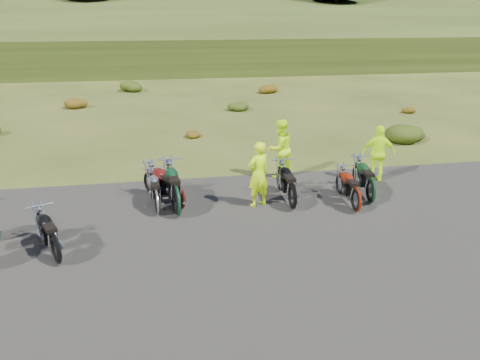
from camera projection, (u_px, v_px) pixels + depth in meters
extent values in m
plane|color=#334216|center=(238.00, 232.00, 11.44)|extent=(300.00, 300.00, 0.00)
cube|color=black|center=(254.00, 274.00, 9.59)|extent=(20.00, 12.00, 0.04)
cube|color=#2E3C14|center=(160.00, 33.00, 113.21)|extent=(300.00, 90.00, 9.17)
cylinder|color=black|center=(88.00, 5.00, 54.27)|extent=(0.70, 0.70, 2.20)
cylinder|color=black|center=(336.00, 7.00, 58.37)|extent=(0.70, 0.70, 2.20)
ellipsoid|color=#66390C|center=(75.00, 102.00, 25.65)|extent=(1.30, 1.30, 0.77)
ellipsoid|color=#21380E|center=(132.00, 85.00, 31.00)|extent=(1.56, 1.56, 0.92)
ellipsoid|color=#66390C|center=(191.00, 133.00, 19.81)|extent=(0.77, 0.77, 0.45)
ellipsoid|color=#21380E|center=(237.00, 105.00, 25.17)|extent=(1.03, 1.03, 0.61)
ellipsoid|color=#66390C|center=(267.00, 87.00, 30.52)|extent=(1.30, 1.30, 0.77)
ellipsoid|color=#21380E|center=(407.00, 130.00, 19.23)|extent=(1.56, 1.56, 0.92)
ellipsoid|color=#66390C|center=(406.00, 108.00, 24.69)|extent=(0.77, 0.77, 0.45)
imported|color=#C4FB0D|center=(258.00, 175.00, 12.63)|extent=(0.78, 0.67, 1.81)
imported|color=#C4FB0D|center=(280.00, 149.00, 14.88)|extent=(1.12, 1.02, 1.87)
imported|color=#C4FB0D|center=(378.00, 154.00, 14.56)|extent=(1.12, 0.72, 1.77)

